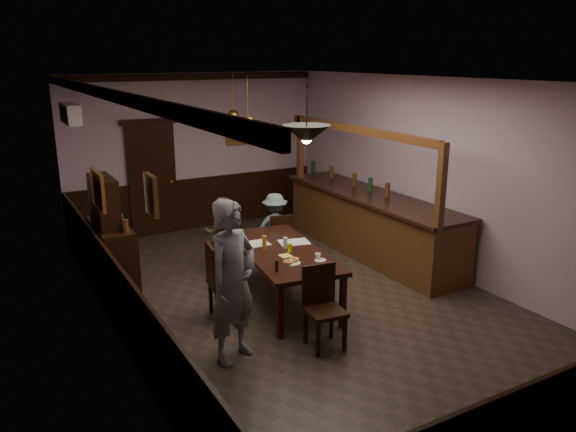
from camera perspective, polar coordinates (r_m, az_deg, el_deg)
room at (r=7.49m, az=1.41°, el=2.07°), size 5.01×8.01×3.01m
dining_table at (r=7.69m, az=-0.57°, el=-3.89°), size 1.30×2.32×0.75m
chair_far_left at (r=8.77m, az=-6.20°, el=-2.69°), size 0.40×0.40×0.92m
chair_far_right at (r=9.03m, az=-0.80°, el=-2.20°), size 0.46×0.46×0.88m
chair_near at (r=6.62m, az=3.51°, el=-8.77°), size 0.47×0.47×0.97m
chair_side at (r=7.30m, az=-6.91°, el=-6.25°), size 0.50×0.50×1.01m
person_standing at (r=6.19m, az=-5.62°, el=-6.66°), size 0.80×0.69×1.85m
person_seated_left at (r=8.99m, az=-6.75°, el=-1.69°), size 0.68×0.60×1.17m
person_seated_right at (r=9.25m, az=-1.35°, el=-1.16°), size 0.84×0.64×1.15m
newspaper_left at (r=7.89m, az=-3.49°, el=-2.86°), size 0.42×0.30×0.01m
newspaper_right at (r=7.95m, az=0.62°, el=-2.67°), size 0.48×0.39×0.01m
napkin at (r=7.43m, az=-0.24°, el=-4.05°), size 0.17×0.17×0.00m
saucer at (r=7.27m, az=3.29°, el=-4.51°), size 0.15×0.15×0.01m
coffee_cup at (r=7.29m, az=3.04°, el=-4.09°), size 0.09×0.09×0.07m
pastry_plate at (r=7.16m, az=0.40°, el=-4.79°), size 0.22×0.22×0.01m
pastry_ring_a at (r=7.12m, az=0.04°, el=-4.68°), size 0.13×0.13×0.04m
pastry_ring_b at (r=7.21m, az=0.64°, el=-4.43°), size 0.13×0.13×0.04m
soda_can at (r=7.54m, az=0.18°, el=-3.29°), size 0.07×0.07×0.12m
beer_glass at (r=7.63m, az=-2.41°, el=-2.75°), size 0.06×0.06×0.20m
water_glass at (r=7.70m, az=-0.27°, el=-2.74°), size 0.06×0.06×0.15m
pepper_mill at (r=6.90m, az=-1.16°, el=-5.07°), size 0.04×0.04×0.14m
sideboard at (r=8.41m, az=-17.55°, el=-2.94°), size 0.46×1.28×1.69m
bar_counter at (r=9.66m, az=8.37°, el=-0.63°), size 0.92×3.96×2.23m
door_back at (r=10.81m, az=-13.61°, el=3.52°), size 0.90×0.06×2.10m
ac_unit at (r=9.27m, az=-21.24°, el=9.67°), size 0.20×0.85×0.30m
picture_left_small at (r=4.94m, az=-13.73°, el=2.08°), size 0.04×0.28×0.36m
picture_left_large at (r=7.33m, az=-18.74°, el=2.52°), size 0.04×0.62×0.48m
picture_back at (r=11.30m, az=-5.01°, el=8.30°), size 0.55×0.04×0.42m
pendant_iron at (r=6.55m, az=1.89°, el=8.27°), size 0.56×0.56×0.69m
pendant_brass_mid at (r=8.99m, az=-4.08°, el=9.55°), size 0.20×0.20×0.81m
pendant_brass_far at (r=9.99m, az=-5.56°, el=10.16°), size 0.20×0.20×0.81m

